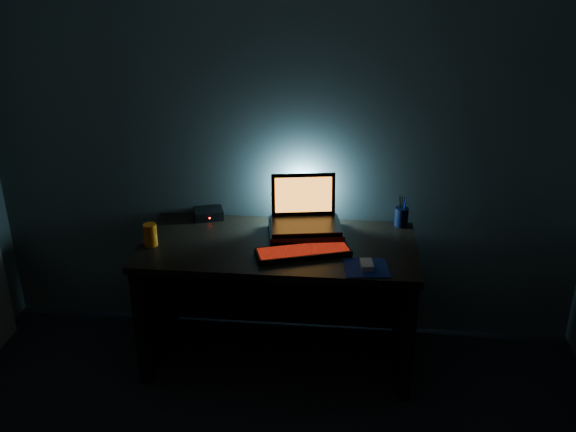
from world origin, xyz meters
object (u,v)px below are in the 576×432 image
object	(u,v)px
laptop	(305,213)
pen_cup	(401,217)
router	(208,214)
mouse	(367,265)
keyboard	(303,252)
juice_glass	(150,235)

from	to	relation	value
laptop	pen_cup	bearing A→B (deg)	4.89
pen_cup	router	distance (m)	1.13
mouse	router	xyz separation A→B (m)	(-0.92, 0.53, 0.01)
pen_cup	router	bearing A→B (deg)	-180.00
laptop	keyboard	bearing A→B (deg)	-96.55
mouse	router	bearing A→B (deg)	143.57
keyboard	pen_cup	world-z (taller)	pen_cup
laptop	keyboard	size ratio (longest dim) A/B	0.81
laptop	pen_cup	distance (m)	0.57
keyboard	router	distance (m)	0.72
juice_glass	router	distance (m)	0.45
mouse	juice_glass	world-z (taller)	juice_glass
laptop	juice_glass	xyz separation A→B (m)	(-0.81, -0.25, -0.06)
keyboard	router	world-z (taller)	router
pen_cup	laptop	bearing A→B (deg)	-165.69
pen_cup	mouse	bearing A→B (deg)	-111.07
keyboard	mouse	size ratio (longest dim) A/B	5.14
mouse	juice_glass	xyz separation A→B (m)	(-1.15, 0.15, 0.04)
laptop	mouse	world-z (taller)	laptop
laptop	router	size ratio (longest dim) A/B	2.09
pen_cup	juice_glass	size ratio (longest dim) A/B	0.89
laptop	mouse	distance (m)	0.53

